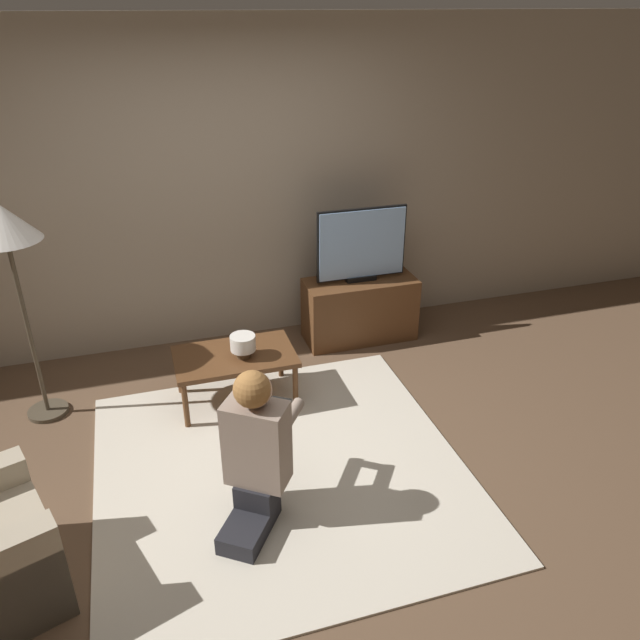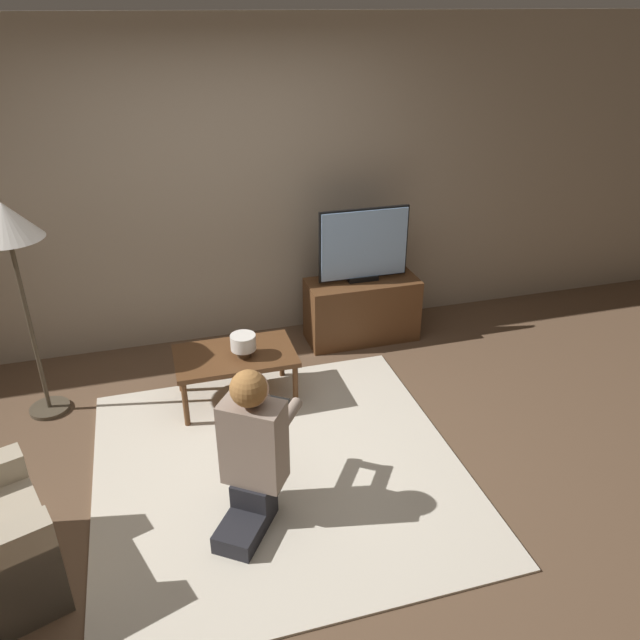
{
  "view_description": "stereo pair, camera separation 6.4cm",
  "coord_description": "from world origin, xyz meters",
  "px_view_note": "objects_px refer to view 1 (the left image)",
  "views": [
    {
      "loc": [
        -0.67,
        -3.01,
        2.66
      ],
      "look_at": [
        0.44,
        0.59,
        0.72
      ],
      "focal_mm": 35.0,
      "sensor_mm": 36.0,
      "label": 1
    },
    {
      "loc": [
        -0.61,
        -3.03,
        2.66
      ],
      "look_at": [
        0.44,
        0.59,
        0.72
      ],
      "focal_mm": 35.0,
      "sensor_mm": 36.0,
      "label": 2
    }
  ],
  "objects_px": {
    "floor_lamp": "(6,236)",
    "person_kneeling": "(256,447)",
    "tv": "(362,245)",
    "table_lamp": "(243,344)",
    "coffee_table": "(235,359)"
  },
  "relations": [
    {
      "from": "floor_lamp",
      "to": "person_kneeling",
      "type": "relative_size",
      "value": 1.61
    },
    {
      "from": "floor_lamp",
      "to": "person_kneeling",
      "type": "xyz_separation_m",
      "value": [
        1.25,
        -1.45,
        -0.85
      ]
    },
    {
      "from": "tv",
      "to": "person_kneeling",
      "type": "relative_size",
      "value": 0.8
    },
    {
      "from": "floor_lamp",
      "to": "table_lamp",
      "type": "relative_size",
      "value": 8.63
    },
    {
      "from": "tv",
      "to": "coffee_table",
      "type": "height_order",
      "value": "tv"
    },
    {
      "from": "tv",
      "to": "coffee_table",
      "type": "xyz_separation_m",
      "value": [
        -1.21,
        -0.67,
        -0.51
      ]
    },
    {
      "from": "tv",
      "to": "floor_lamp",
      "type": "xyz_separation_m",
      "value": [
        -2.54,
        -0.41,
        0.48
      ]
    },
    {
      "from": "coffee_table",
      "to": "person_kneeling",
      "type": "distance_m",
      "value": 1.2
    },
    {
      "from": "tv",
      "to": "floor_lamp",
      "type": "bearing_deg",
      "value": -170.83
    },
    {
      "from": "table_lamp",
      "to": "person_kneeling",
      "type": "bearing_deg",
      "value": -97.27
    },
    {
      "from": "table_lamp",
      "to": "tv",
      "type": "bearing_deg",
      "value": 32.08
    },
    {
      "from": "floor_lamp",
      "to": "person_kneeling",
      "type": "bearing_deg",
      "value": -49.15
    },
    {
      "from": "tv",
      "to": "table_lamp",
      "type": "xyz_separation_m",
      "value": [
        -1.15,
        -0.72,
        -0.36
      ]
    },
    {
      "from": "floor_lamp",
      "to": "table_lamp",
      "type": "distance_m",
      "value": 1.66
    },
    {
      "from": "person_kneeling",
      "to": "table_lamp",
      "type": "bearing_deg",
      "value": -62.38
    }
  ]
}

